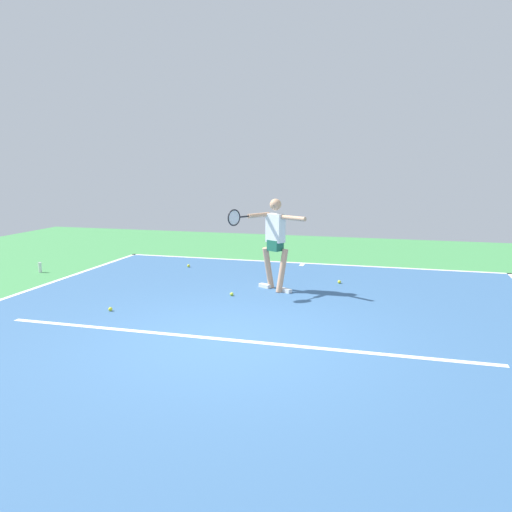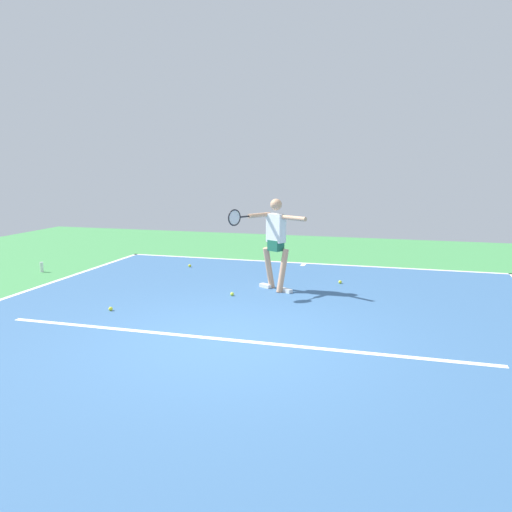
# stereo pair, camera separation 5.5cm
# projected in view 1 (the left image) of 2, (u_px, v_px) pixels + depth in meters

# --- Properties ---
(ground_plane) EXTENTS (20.82, 20.82, 0.00)m
(ground_plane) POSITION_uv_depth(u_px,v_px,m) (229.00, 341.00, 6.75)
(ground_plane) COLOR #428E4C
(court_surface) EXTENTS (9.10, 11.42, 0.00)m
(court_surface) POSITION_uv_depth(u_px,v_px,m) (229.00, 341.00, 6.75)
(court_surface) COLOR #38608E
(court_surface) RESTS_ON ground_plane
(court_line_baseline_near) EXTENTS (9.10, 0.10, 0.01)m
(court_line_baseline_near) POSITION_uv_depth(u_px,v_px,m) (304.00, 263.00, 12.13)
(court_line_baseline_near) COLOR white
(court_line_baseline_near) RESTS_ON ground_plane
(court_line_service) EXTENTS (6.83, 0.10, 0.01)m
(court_line_service) POSITION_uv_depth(u_px,v_px,m) (230.00, 340.00, 6.79)
(court_line_service) COLOR white
(court_line_service) RESTS_ON ground_plane
(court_line_centre_mark) EXTENTS (0.10, 0.30, 0.01)m
(court_line_centre_mark) POSITION_uv_depth(u_px,v_px,m) (302.00, 265.00, 11.94)
(court_line_centre_mark) COLOR white
(court_line_centre_mark) RESTS_ON ground_plane
(tennis_player) EXTENTS (1.29, 1.06, 1.72)m
(tennis_player) POSITION_uv_depth(u_px,v_px,m) (274.00, 238.00, 9.33)
(tennis_player) COLOR tan
(tennis_player) RESTS_ON ground_plane
(tennis_ball_by_sideline) EXTENTS (0.07, 0.07, 0.07)m
(tennis_ball_by_sideline) POSITION_uv_depth(u_px,v_px,m) (110.00, 309.00, 8.14)
(tennis_ball_by_sideline) COLOR yellow
(tennis_ball_by_sideline) RESTS_ON ground_plane
(tennis_ball_centre_court) EXTENTS (0.07, 0.07, 0.07)m
(tennis_ball_centre_court) POSITION_uv_depth(u_px,v_px,m) (232.00, 294.00, 9.08)
(tennis_ball_centre_court) COLOR #C6E53D
(tennis_ball_centre_court) RESTS_ON ground_plane
(tennis_ball_far_corner) EXTENTS (0.07, 0.07, 0.07)m
(tennis_ball_far_corner) POSITION_uv_depth(u_px,v_px,m) (189.00, 266.00, 11.64)
(tennis_ball_far_corner) COLOR yellow
(tennis_ball_far_corner) RESTS_ON ground_plane
(tennis_ball_near_player) EXTENTS (0.07, 0.07, 0.07)m
(tennis_ball_near_player) POSITION_uv_depth(u_px,v_px,m) (339.00, 282.00, 10.04)
(tennis_ball_near_player) COLOR yellow
(tennis_ball_near_player) RESTS_ON ground_plane
(water_bottle) EXTENTS (0.07, 0.07, 0.22)m
(water_bottle) POSITION_uv_depth(u_px,v_px,m) (40.00, 267.00, 11.07)
(water_bottle) COLOR white
(water_bottle) RESTS_ON ground_plane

